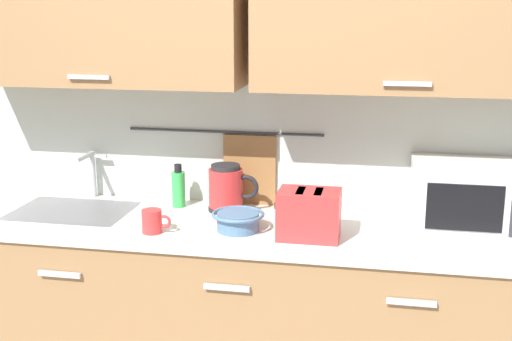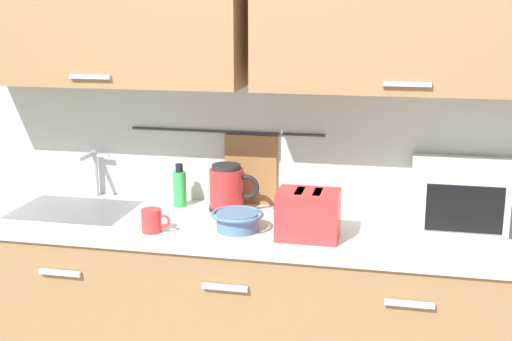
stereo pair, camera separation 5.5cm
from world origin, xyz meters
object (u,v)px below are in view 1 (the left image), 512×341
Objects in this scene: microwave at (469,196)px; electric_kettle at (227,188)px; dish_soap_bottle at (179,188)px; mug_near_sink at (153,221)px; mixing_bowl at (239,220)px; toaster at (309,214)px.

electric_kettle is (-1.02, 0.05, -0.03)m from microwave.
mug_near_sink is at bearing -88.94° from dish_soap_bottle.
electric_kettle is 1.06× the size of mixing_bowl.
mug_near_sink is at bearing -166.28° from microwave.
electric_kettle is 0.49m from toaster.
toaster reaches higher than mixing_bowl.
microwave reaches higher than mug_near_sink.
electric_kettle is 1.16× the size of dish_soap_bottle.
mixing_bowl is (-0.91, -0.21, -0.09)m from microwave.
microwave is 1.80× the size of toaster.
toaster is (0.63, -0.31, 0.01)m from dish_soap_bottle.
electric_kettle is 0.23m from dish_soap_bottle.
electric_kettle reaches higher than dish_soap_bottle.
microwave reaches higher than electric_kettle.
mug_near_sink reaches higher than mixing_bowl.
microwave is 1.25m from dish_soap_bottle.
toaster is at bearing -5.78° from mixing_bowl.
toaster is at bearing 5.67° from mug_near_sink.
electric_kettle reaches higher than toaster.
mixing_bowl is 0.84× the size of toaster.
toaster is at bearing -26.12° from dish_soap_bottle.
electric_kettle is at bearing 177.25° from microwave.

